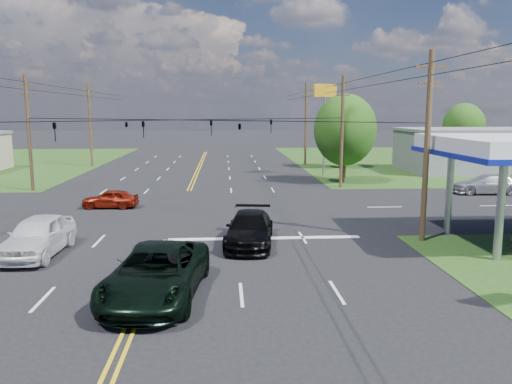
{
  "coord_description": "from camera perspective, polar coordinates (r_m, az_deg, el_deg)",
  "views": [
    {
      "loc": [
        2.92,
        -21.19,
        6.57
      ],
      "look_at": [
        4.68,
        6.0,
        2.14
      ],
      "focal_mm": 35.0,
      "sensor_mm": 36.0,
      "label": 1
    }
  ],
  "objects": [
    {
      "name": "pole_nw",
      "position": [
        45.12,
        -24.52,
        6.3
      ],
      "size": [
        1.6,
        0.28,
        9.5
      ],
      "color": "#4A391F",
      "rests_on": "ground"
    },
    {
      "name": "power_lines",
      "position": [
        31.39,
        -9.27,
        12.82
      ],
      "size": [
        26.04,
        100.0,
        0.64
      ],
      "color": "black",
      "rests_on": "ground"
    },
    {
      "name": "pickup_dkgreen",
      "position": [
        18.22,
        -11.29,
        -9.05
      ],
      "size": [
        3.72,
        6.82,
        1.81
      ],
      "primitive_type": "imported",
      "rotation": [
        0.0,
        0.0,
        -0.11
      ],
      "color": "black",
      "rests_on": "ground"
    },
    {
      "name": "pole_ne",
      "position": [
        43.41,
        9.8,
        6.91
      ],
      "size": [
        1.6,
        0.28,
        9.5
      ],
      "color": "#4A391F",
      "rests_on": "ground"
    },
    {
      "name": "retail_ne",
      "position": [
        59.84,
        23.28,
        4.29
      ],
      "size": [
        14.0,
        10.0,
        4.4
      ],
      "primitive_type": "cube",
      "color": "slate",
      "rests_on": "ground"
    },
    {
      "name": "tree_far_r",
      "position": [
        70.45,
        22.65,
        6.88
      ],
      "size": [
        5.32,
        5.32,
        7.63
      ],
      "color": "#4A391F",
      "rests_on": "ground"
    },
    {
      "name": "pole_se",
      "position": [
        26.26,
        18.96,
        5.12
      ],
      "size": [
        1.6,
        0.28,
        9.5
      ],
      "color": "#4A391F",
      "rests_on": "ground"
    },
    {
      "name": "ground",
      "position": [
        33.96,
        -8.57,
        -2.03
      ],
      "size": [
        280.0,
        280.0,
        0.0
      ],
      "primitive_type": "plane",
      "color": "black",
      "rests_on": "ground"
    },
    {
      "name": "pole_right_far",
      "position": [
        62.03,
        5.7,
        7.89
      ],
      "size": [
        1.6,
        0.28,
        10.0
      ],
      "color": "#4A391F",
      "rests_on": "ground"
    },
    {
      "name": "tree_right_b",
      "position": [
        58.83,
        9.71,
        6.81
      ],
      "size": [
        4.94,
        4.94,
        7.09
      ],
      "color": "#4A391F",
      "rests_on": "ground"
    },
    {
      "name": "stop_bar",
      "position": [
        26.11,
        0.99,
        -5.34
      ],
      "size": [
        10.0,
        0.5,
        0.02
      ],
      "primitive_type": "cube",
      "color": "silver",
      "rests_on": "ground"
    },
    {
      "name": "grass_ne",
      "position": [
        72.95,
        22.44,
        3.36
      ],
      "size": [
        46.0,
        48.0,
        0.03
      ],
      "primitive_type": "cube",
      "color": "#264516",
      "rests_on": "ground"
    },
    {
      "name": "polesign_ne",
      "position": [
        50.78,
        7.86,
        10.0
      ],
      "size": [
        2.47,
        1.06,
        9.22
      ],
      "color": "#A5A5AA",
      "rests_on": "ground"
    },
    {
      "name": "sedan_far",
      "position": [
        44.05,
        24.86,
        0.82
      ],
      "size": [
        5.53,
        2.59,
        1.56
      ],
      "primitive_type": "imported",
      "rotation": [
        0.0,
        0.0,
        -1.65
      ],
      "color": "#BABABF",
      "rests_on": "ground"
    },
    {
      "name": "pole_left_far",
      "position": [
        63.24,
        -18.45,
        7.49
      ],
      "size": [
        1.6,
        0.28,
        10.0
      ],
      "color": "#4A391F",
      "rests_on": "ground"
    },
    {
      "name": "span_wire_signals",
      "position": [
        33.32,
        -8.82,
        8.14
      ],
      "size": [
        26.0,
        18.0,
        1.13
      ],
      "color": "black",
      "rests_on": "ground"
    },
    {
      "name": "pickup_white",
      "position": [
        25.07,
        -23.66,
        -4.6
      ],
      "size": [
        2.37,
        5.44,
        1.82
      ],
      "primitive_type": "imported",
      "rotation": [
        0.0,
        0.0,
        -0.04
      ],
      "color": "silver",
      "rests_on": "ground"
    },
    {
      "name": "tree_right_a",
      "position": [
        46.56,
        10.14,
        6.99
      ],
      "size": [
        5.7,
        5.7,
        8.18
      ],
      "color": "#4A391F",
      "rests_on": "ground"
    },
    {
      "name": "suv_black",
      "position": [
        24.75,
        -0.73,
        -4.25
      ],
      "size": [
        2.89,
        5.74,
        1.6
      ],
      "primitive_type": "imported",
      "rotation": [
        0.0,
        0.0,
        -0.12
      ],
      "color": "black",
      "rests_on": "ground"
    },
    {
      "name": "sedan_red",
      "position": [
        35.57,
        -16.33,
        -0.74
      ],
      "size": [
        3.84,
        1.73,
        1.28
      ],
      "primitive_type": "imported",
      "rotation": [
        0.0,
        0.0,
        -1.63
      ],
      "color": "maroon",
      "rests_on": "ground"
    }
  ]
}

